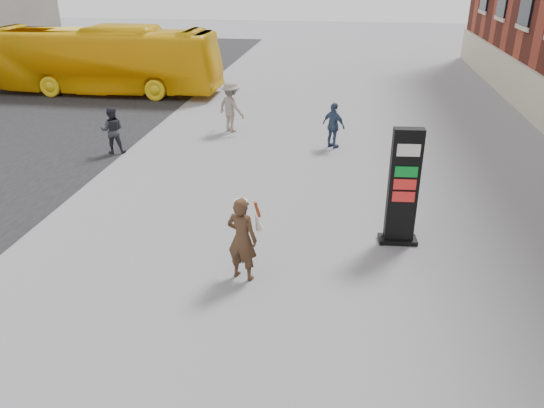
# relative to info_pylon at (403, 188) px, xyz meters

# --- Properties ---
(ground) EXTENTS (100.00, 100.00, 0.00)m
(ground) POSITION_rel_info_pylon_xyz_m (-3.49, -1.61, -1.32)
(ground) COLOR #9E9EA3
(info_pylon) EXTENTS (0.87, 0.48, 2.64)m
(info_pylon) POSITION_rel_info_pylon_xyz_m (0.00, 0.00, 0.00)
(info_pylon) COLOR black
(info_pylon) RESTS_ON ground
(woman) EXTENTS (0.78, 0.74, 1.73)m
(woman) POSITION_rel_info_pylon_xyz_m (-3.15, -1.94, -0.43)
(woman) COLOR #442E18
(woman) RESTS_ON ground
(bus) EXTENTS (11.10, 2.63, 3.09)m
(bus) POSITION_rel_info_pylon_xyz_m (-12.85, 13.21, 0.23)
(bus) COLOR yellow
(bus) RESTS_ON road
(pedestrian_a) EXTENTS (0.88, 0.77, 1.53)m
(pedestrian_a) POSITION_rel_info_pylon_xyz_m (-8.81, 4.91, -0.55)
(pedestrian_a) COLOR #282A30
(pedestrian_a) RESTS_ON ground
(pedestrian_b) EXTENTS (1.36, 1.23, 1.83)m
(pedestrian_b) POSITION_rel_info_pylon_xyz_m (-5.50, 7.85, -0.40)
(pedestrian_b) COLOR gray
(pedestrian_b) RESTS_ON ground
(pedestrian_c) EXTENTS (0.95, 0.83, 1.54)m
(pedestrian_c) POSITION_rel_info_pylon_xyz_m (-1.71, 6.47, -0.55)
(pedestrian_c) COLOR #364966
(pedestrian_c) RESTS_ON ground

